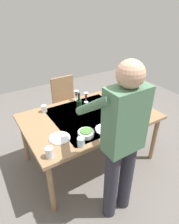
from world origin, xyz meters
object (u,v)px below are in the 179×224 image
Objects in this scene: wine_glass_left at (76,94)px; serving_bowl_pasta at (128,112)px; dinner_plate_far at (105,129)px; person_server at (122,140)px; wine_glass_right at (86,96)px; chair_near at (66,100)px; wine_bottle at (79,107)px; dining_table at (90,119)px; side_bowl_salad at (86,133)px; water_cup_far_left at (44,109)px; water_cup_near_left at (50,152)px; dinner_plate_near at (60,138)px; water_cup_near_right at (81,142)px.

serving_bowl_pasta is at bearing 117.95° from wine_glass_left.
person_server is at bearing 71.37° from dinner_plate_far.
wine_glass_right reaches higher than dinner_plate_far.
chair_near is 0.56m from wine_glass_left.
wine_bottle reaches higher than wine_glass_right.
person_server is at bearing 74.50° from wine_glass_right.
wine_glass_left is 1.00× the size of wine_glass_right.
person_server is (0.17, 0.80, 0.28)m from dining_table.
water_cup_far_left is at bearing -74.78° from side_bowl_salad.
chair_near is (-0.10, -0.93, -0.15)m from dining_table.
wine_glass_left is at bearing -95.64° from dinner_plate_far.
person_server is 15.61× the size of water_cup_near_left.
dining_table is 0.99× the size of person_server.
wine_glass_left is (-0.23, -1.27, -0.12)m from person_server.
dining_table is 0.40m from wine_glass_right.
serving_bowl_pasta is 1.30× the size of dinner_plate_far.
dinner_plate_near is (0.53, 0.23, 0.07)m from dining_table.
side_bowl_salad is at bearing 58.67° from wine_glass_right.
dining_table is 7.26× the size of dinner_plate_near.
water_cup_near_right is at bearing 49.49° from dining_table.
dining_table is at bearing -130.51° from water_cup_near_right.
wine_glass_left is 0.66× the size of dinner_plate_far.
dinner_plate_near is at bearing -21.92° from side_bowl_salad.
serving_bowl_pasta is at bearing -165.07° from dinner_plate_far.
wine_glass_left is (-0.07, -0.47, 0.17)m from dining_table.
water_cup_near_right is (0.45, 0.92, -0.06)m from wine_glass_left.
serving_bowl_pasta is at bearing -170.33° from water_cup_near_left.
person_server reaches higher than side_bowl_salad.
wine_glass_left is 1.40× the size of water_cup_near_left.
wine_glass_left is 1.59× the size of water_cup_near_right.
water_cup_near_right is at bearing 13.98° from dinner_plate_far.
wine_bottle is at bearing -94.60° from person_server.
wine_glass_left reaches higher than side_bowl_salad.
water_cup_far_left is (0.46, -0.40, 0.11)m from dining_table.
water_cup_far_left is 0.51× the size of side_bowl_salad.
dinner_plate_far is at bearing 99.44° from wine_bottle.
wine_bottle is 3.19× the size of water_cup_far_left.
person_server is at bearing 103.65° from water_cup_far_left.
dinner_plate_far is at bearing 84.77° from chair_near.
dining_table is 0.61m from water_cup_far_left.
wine_bottle is 3.12× the size of water_cup_near_right.
dinner_plate_near is (0.07, 0.63, -0.04)m from water_cup_far_left.
chair_near reaches higher than dinner_plate_far.
water_cup_far_left is 1.10m from serving_bowl_pasta.
chair_near is 1.49m from water_cup_near_right.
dinner_plate_far is at bearing 84.36° from wine_glass_left.
dining_table is at bearing -28.65° from serving_bowl_pasta.
dinner_plate_near is at bearing 39.74° from wine_glass_right.
water_cup_near_right reaches higher than dinner_plate_far.
chair_near is 6.03× the size of wine_glass_left.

